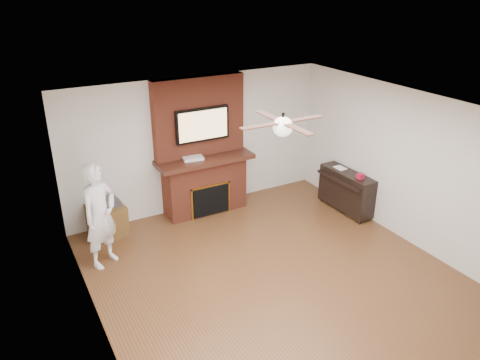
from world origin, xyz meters
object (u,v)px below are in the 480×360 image
person (100,216)px  piano (346,190)px  fireplace (203,160)px  side_table (107,219)px

person → piano: size_ratio=1.38×
fireplace → person: (-2.10, -0.93, -0.17)m
fireplace → side_table: fireplace is taller
fireplace → person: size_ratio=1.52×
person → side_table: person is taller
fireplace → side_table: (-1.84, -0.07, -0.70)m
fireplace → side_table: size_ratio=3.89×
person → fireplace: bearing=-8.2°
side_table → piano: piano is taller
person → side_table: bearing=41.1°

